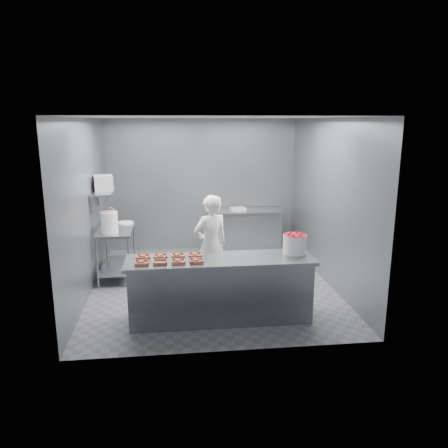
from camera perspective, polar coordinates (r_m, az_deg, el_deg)
The scene contains 24 objects.
floor at distance 7.59m, azimuth -1.59°, elevation -7.88°, with size 4.50×4.50×0.00m, color #4C4C51.
ceiling at distance 7.08m, azimuth -1.74°, elevation 13.77°, with size 4.50×4.50×0.00m, color white.
wall_back at distance 9.42m, azimuth -2.88°, elevation 5.10°, with size 4.00×0.04×2.80m, color slate.
wall_left at distance 7.31m, azimuth -17.49°, elevation 2.10°, with size 0.04×4.50×2.80m, color slate.
wall_right at distance 7.64m, azimuth 13.47°, elevation 2.82°, with size 0.04×4.50×2.80m, color slate.
service_counter at distance 6.17m, azimuth -0.48°, elevation -8.46°, with size 2.60×0.70×0.90m.
prep_table at distance 8.01m, azimuth -13.86°, elevation -2.65°, with size 0.60×1.20×0.90m.
back_counter at distance 9.36m, azimuth 2.84°, elevation -0.86°, with size 1.50×0.60×0.90m.
wall_shelf at distance 7.84m, azimuth -15.48°, elevation 4.07°, with size 0.35×0.90×0.03m, color slate.
tray_0 at distance 5.88m, azimuth -10.71°, elevation -4.97°, with size 0.19×0.18×0.06m.
tray_1 at distance 5.87m, azimuth -8.33°, elevation -4.95°, with size 0.19×0.18×0.04m.
tray_2 at distance 5.86m, azimuth -6.01°, elevation -4.86°, with size 0.19×0.18×0.06m.
tray_3 at distance 5.87m, azimuth -3.65°, elevation -4.79°, with size 0.19×0.18×0.06m.
tray_4 at distance 6.12m, azimuth -10.55°, elevation -4.22°, with size 0.19×0.18×0.06m.
tray_5 at distance 6.11m, azimuth -8.30°, elevation -4.16°, with size 0.19×0.18×0.06m.
tray_6 at distance 6.11m, azimuth -6.04°, elevation -4.10°, with size 0.19×0.18×0.06m.
tray_7 at distance 6.11m, azimuth -3.79°, elevation -4.04°, with size 0.19×0.18×0.06m.
worker at distance 6.99m, azimuth -1.74°, elevation -2.76°, with size 0.59×0.39×1.62m, color white.
strawberry_tub at distance 6.29m, azimuth 9.22°, elevation -2.49°, with size 0.33×0.33×0.28m.
glaze_bucket at distance 7.59m, azimuth -14.74°, elevation 0.28°, with size 0.30×0.28×0.44m.
bucket_lid at distance 8.26m, azimuth -12.76°, elevation 0.16°, with size 0.29×0.29×0.02m, color white.
rag at distance 8.34m, azimuth -12.71°, elevation 0.29°, with size 0.15×0.13×0.02m, color #CCB28C.
appliance at distance 7.87m, azimuth -15.49°, elevation 5.19°, with size 0.31×0.35×0.26m, color gray.
paper_stack at distance 9.23m, azimuth 1.82°, elevation 1.98°, with size 0.30×0.22×0.06m, color silver.
Camera 1 is at (-0.62, -7.05, 2.74)m, focal length 35.00 mm.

